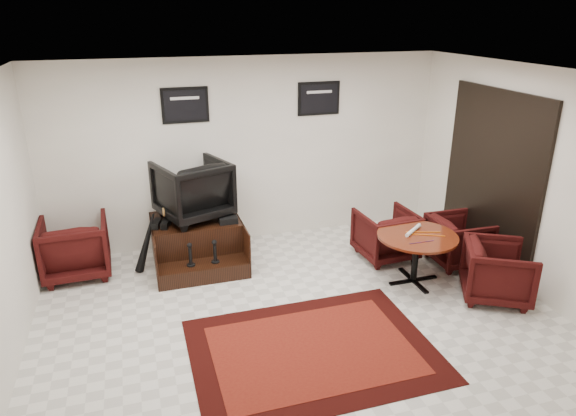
# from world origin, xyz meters

# --- Properties ---
(ground) EXTENTS (6.00, 6.00, 0.00)m
(ground) POSITION_xyz_m (0.00, 0.00, 0.00)
(ground) COLOR silver
(ground) RESTS_ON ground
(room_shell) EXTENTS (6.02, 5.02, 2.81)m
(room_shell) POSITION_xyz_m (0.41, 0.12, 1.79)
(room_shell) COLOR beige
(room_shell) RESTS_ON ground
(area_rug) EXTENTS (2.55, 1.91, 0.01)m
(area_rug) POSITION_xyz_m (-0.06, -0.57, 0.01)
(area_rug) COLOR black
(area_rug) RESTS_ON ground
(shine_podium) EXTENTS (1.23, 1.27, 0.63)m
(shine_podium) POSITION_xyz_m (-0.93, 1.88, 0.29)
(shine_podium) COLOR black
(shine_podium) RESTS_ON ground
(shine_chair) EXTENTS (1.13, 1.09, 0.92)m
(shine_chair) POSITION_xyz_m (-0.93, 2.02, 1.09)
(shine_chair) COLOR black
(shine_chair) RESTS_ON shine_podium
(shoes_pair) EXTENTS (0.27, 0.30, 0.09)m
(shoes_pair) POSITION_xyz_m (-1.40, 1.80, 0.68)
(shoes_pair) COLOR black
(shoes_pair) RESTS_ON shine_podium
(polish_kit) EXTENTS (0.25, 0.18, 0.09)m
(polish_kit) POSITION_xyz_m (-0.51, 1.67, 0.68)
(polish_kit) COLOR black
(polish_kit) RESTS_ON shine_podium
(umbrella_black) EXTENTS (0.32, 0.12, 0.86)m
(umbrella_black) POSITION_xyz_m (-1.63, 1.79, 0.43)
(umbrella_black) COLOR black
(umbrella_black) RESTS_ON ground
(umbrella_hooked) EXTENTS (0.32, 0.12, 0.87)m
(umbrella_hooked) POSITION_xyz_m (-1.62, 1.81, 0.44)
(umbrella_hooked) COLOR black
(umbrella_hooked) RESTS_ON ground
(armchair_side) EXTENTS (0.88, 0.83, 0.88)m
(armchair_side) POSITION_xyz_m (-2.55, 1.98, 0.44)
(armchair_side) COLOR black
(armchair_side) RESTS_ON ground
(meeting_table) EXTENTS (1.04, 1.04, 0.68)m
(meeting_table) POSITION_xyz_m (1.74, 0.44, 0.59)
(meeting_table) COLOR #4E160B
(meeting_table) RESTS_ON ground
(table_chair_back) EXTENTS (0.81, 0.76, 0.79)m
(table_chair_back) POSITION_xyz_m (1.71, 1.22, 0.40)
(table_chair_back) COLOR black
(table_chair_back) RESTS_ON ground
(table_chair_window) EXTENTS (0.72, 0.76, 0.77)m
(table_chair_window) POSITION_xyz_m (2.62, 0.75, 0.38)
(table_chair_window) COLOR black
(table_chair_window) RESTS_ON ground
(table_chair_corner) EXTENTS (1.02, 1.04, 0.80)m
(table_chair_corner) POSITION_xyz_m (2.50, -0.23, 0.40)
(table_chair_corner) COLOR black
(table_chair_corner) RESTS_ON ground
(paper_roll) EXTENTS (0.36, 0.29, 0.05)m
(paper_roll) POSITION_xyz_m (1.74, 0.55, 0.70)
(paper_roll) COLOR silver
(paper_roll) RESTS_ON meeting_table
(table_clutter) EXTENTS (0.57, 0.35, 0.01)m
(table_clutter) POSITION_xyz_m (1.81, 0.40, 0.68)
(table_clutter) COLOR #D85F0C
(table_clutter) RESTS_ON meeting_table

